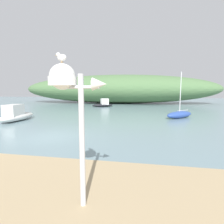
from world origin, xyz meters
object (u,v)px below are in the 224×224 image
object	(u,v)px
motorboat_off_point	(103,104)
sailboat_by_sandbar	(179,114)
seagull_on_radar	(61,57)
mast_structure	(68,88)
motorboat_centre_water	(16,115)

from	to	relation	value
motorboat_off_point	sailboat_by_sandbar	xyz separation A→B (m)	(10.26, -10.74, -0.11)
seagull_on_radar	motorboat_off_point	bearing A→B (deg)	101.15
mast_structure	motorboat_centre_water	world-z (taller)	mast_structure
mast_structure	motorboat_off_point	distance (m)	26.16
seagull_on_radar	motorboat_centre_water	size ratio (longest dim) A/B	0.07
mast_structure	seagull_on_radar	distance (m)	0.65
seagull_on_radar	sailboat_by_sandbar	bearing A→B (deg)	70.56
sailboat_by_sandbar	seagull_on_radar	bearing A→B (deg)	-109.44
mast_structure	seagull_on_radar	xyz separation A→B (m)	(-0.13, 0.01, 0.63)
motorboat_off_point	mast_structure	bearing A→B (deg)	-78.56
mast_structure	sailboat_by_sandbar	distance (m)	15.83
seagull_on_radar	mast_structure	bearing A→B (deg)	-2.64
mast_structure	motorboat_off_point	bearing A→B (deg)	101.44
seagull_on_radar	sailboat_by_sandbar	distance (m)	15.98
mast_structure	sailboat_by_sandbar	bearing A→B (deg)	71.03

